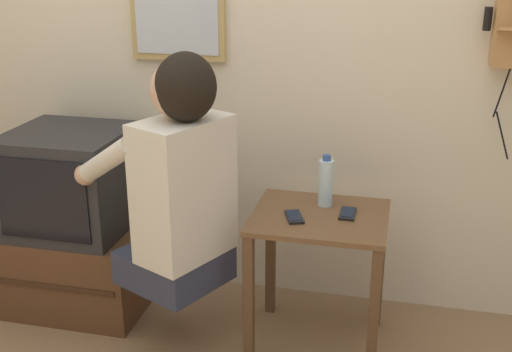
% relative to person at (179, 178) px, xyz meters
% --- Properties ---
extents(wall_back, '(6.80, 0.05, 2.55)m').
position_rel_person_xyz_m(wall_back, '(0.19, 0.61, 0.51)').
color(wall_back, beige).
rests_on(wall_back, ground_plane).
extents(side_table, '(0.53, 0.46, 0.59)m').
position_rel_person_xyz_m(side_table, '(0.52, 0.17, -0.30)').
color(side_table, brown).
rests_on(side_table, ground_plane).
extents(person, '(0.64, 0.56, 0.94)m').
position_rel_person_xyz_m(person, '(0.00, 0.00, 0.00)').
color(person, '#2D3347').
rests_on(person, ground_plane).
extents(tv_stand, '(0.62, 0.53, 0.39)m').
position_rel_person_xyz_m(tv_stand, '(-0.59, 0.27, -0.57)').
color(tv_stand, '#51331E').
rests_on(tv_stand, ground_plane).
extents(television, '(0.50, 0.49, 0.45)m').
position_rel_person_xyz_m(television, '(-0.60, 0.25, -0.15)').
color(television, '#232326').
rests_on(television, tv_stand).
extents(cell_phone_held, '(0.10, 0.14, 0.01)m').
position_rel_person_xyz_m(cell_phone_held, '(0.43, 0.11, -0.16)').
color(cell_phone_held, black).
rests_on(cell_phone_held, side_table).
extents(cell_phone_spare, '(0.06, 0.12, 0.01)m').
position_rel_person_xyz_m(cell_phone_spare, '(0.63, 0.19, -0.16)').
color(cell_phone_spare, black).
rests_on(cell_phone_spare, side_table).
extents(water_bottle, '(0.06, 0.06, 0.22)m').
position_rel_person_xyz_m(water_bottle, '(0.53, 0.28, -0.07)').
color(water_bottle, silver).
rests_on(water_bottle, side_table).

